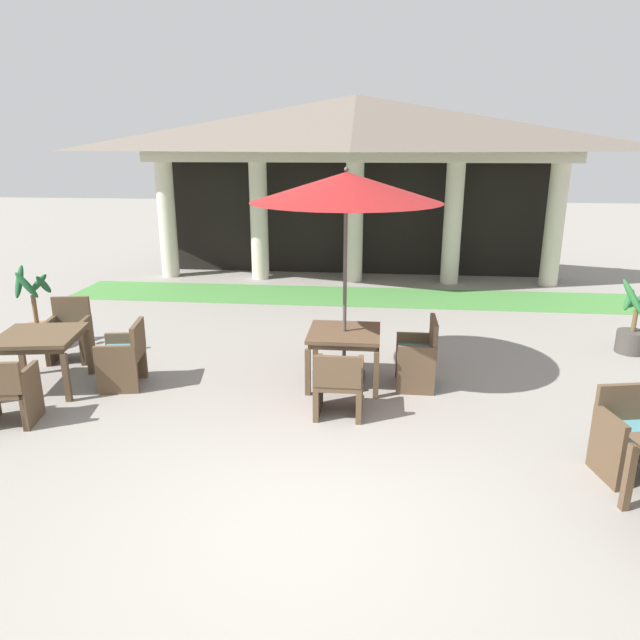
% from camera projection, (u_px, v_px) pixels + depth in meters
% --- Properties ---
extents(ground_plane, '(60.00, 60.00, 0.00)m').
position_uv_depth(ground_plane, '(297.00, 526.00, 4.93)').
color(ground_plane, gray).
extents(background_pavilion, '(10.21, 3.16, 4.17)m').
position_uv_depth(background_pavilion, '(356.00, 139.00, 13.00)').
color(background_pavilion, beige).
rests_on(background_pavilion, ground).
extents(lawn_strip, '(12.01, 1.68, 0.01)m').
position_uv_depth(lawn_strip, '(350.00, 296.00, 12.39)').
color(lawn_strip, '#47843D').
rests_on(lawn_strip, ground).
extents(patio_table_near_foreground, '(0.95, 0.95, 0.74)m').
position_uv_depth(patio_table_near_foreground, '(344.00, 338.00, 7.71)').
color(patio_table_near_foreground, brown).
rests_on(patio_table_near_foreground, ground).
extents(patio_umbrella_near_foreground, '(2.41, 2.41, 2.85)m').
position_uv_depth(patio_umbrella_near_foreground, '(346.00, 190.00, 7.15)').
color(patio_umbrella_near_foreground, '#2D2D2D').
rests_on(patio_umbrella_near_foreground, ground).
extents(patio_chair_near_foreground_south, '(0.57, 0.57, 0.83)m').
position_uv_depth(patio_chair_near_foreground_south, '(339.00, 383.00, 6.85)').
color(patio_chair_near_foreground_south, brown).
rests_on(patio_chair_near_foreground_south, ground).
extents(patio_chair_near_foreground_east, '(0.50, 0.63, 0.94)m').
position_uv_depth(patio_chair_near_foreground_east, '(418.00, 355.00, 7.67)').
color(patio_chair_near_foreground_east, brown).
rests_on(patio_chair_near_foreground_east, ground).
extents(patio_table_mid_left, '(1.15, 1.15, 0.76)m').
position_uv_depth(patio_table_mid_left, '(39.00, 341.00, 7.55)').
color(patio_table_mid_left, brown).
rests_on(patio_table_mid_left, ground).
extents(patio_chair_mid_left_south, '(0.65, 0.59, 0.83)m').
position_uv_depth(patio_chair_mid_left_south, '(6.00, 391.00, 6.61)').
color(patio_chair_mid_left_south, brown).
rests_on(patio_chair_mid_left_south, ground).
extents(patio_chair_mid_left_east, '(0.63, 0.68, 0.88)m').
position_uv_depth(patio_chair_mid_left_east, '(124.00, 356.00, 7.69)').
color(patio_chair_mid_left_east, brown).
rests_on(patio_chair_mid_left_east, ground).
extents(patio_chair_mid_left_north, '(0.65, 0.60, 0.93)m').
position_uv_depth(patio_chair_mid_left_north, '(70.00, 333.00, 8.64)').
color(patio_chair_mid_left_north, brown).
rests_on(patio_chair_mid_left_north, ground).
extents(patio_chair_mid_right_north, '(0.73, 0.64, 0.87)m').
position_uv_depth(patio_chair_mid_right_north, '(634.00, 436.00, 5.59)').
color(patio_chair_mid_right_north, brown).
rests_on(patio_chair_mid_right_north, ground).
extents(potted_palm_left_edge, '(0.53, 0.52, 1.34)m').
position_uv_depth(potted_palm_left_edge, '(38.00, 327.00, 9.17)').
color(potted_palm_left_edge, '#995638').
rests_on(potted_palm_left_edge, ground).
extents(potted_palm_right_edge, '(0.64, 0.60, 1.19)m').
position_uv_depth(potted_palm_right_edge, '(634.00, 331.00, 8.94)').
color(potted_palm_right_edge, '#47423D').
rests_on(potted_palm_right_edge, ground).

